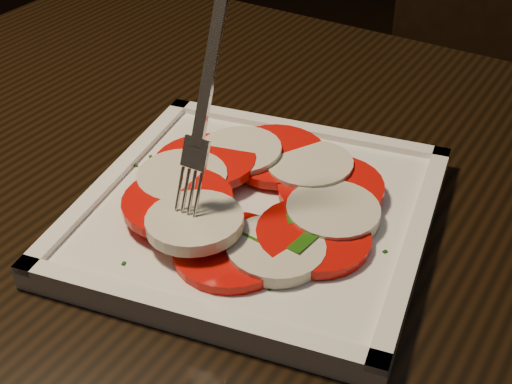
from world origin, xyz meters
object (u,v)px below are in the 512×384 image
object	(u,v)px
table	(330,318)
fork	(214,83)
plate	(256,214)
chair	(500,105)

from	to	relation	value
table	fork	bearing A→B (deg)	-156.38
plate	chair	bearing A→B (deg)	87.00
table	fork	size ratio (longest dim) A/B	6.79
plate	fork	distance (m)	0.12
table	plate	bearing A→B (deg)	-159.91
plate	fork	bearing A→B (deg)	-148.62
table	fork	xyz separation A→B (m)	(-0.09, -0.04, 0.23)
table	plate	world-z (taller)	plate
table	fork	world-z (taller)	fork
table	chair	distance (m)	0.72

